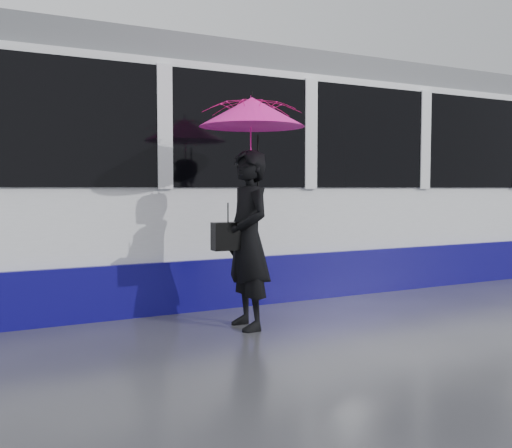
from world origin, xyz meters
TOP-DOWN VIEW (x-y plane):
  - ground at (0.00, 0.00)m, footprint 90.00×90.00m
  - rails at (0.00, 2.50)m, footprint 34.00×1.51m
  - tram at (1.37, 2.50)m, footprint 26.00×2.56m
  - woman at (-0.57, 0.24)m, footprint 0.47×0.70m
  - umbrella at (-0.52, 0.24)m, footprint 1.13×1.13m
  - handbag at (-0.79, 0.26)m, footprint 0.34×0.15m

SIDE VIEW (x-z plane):
  - ground at x=0.00m, z-range 0.00..0.00m
  - rails at x=0.00m, z-range 0.00..0.02m
  - woman at x=-0.57m, z-range 0.00..1.89m
  - handbag at x=-0.79m, z-range 0.75..1.23m
  - tram at x=1.37m, z-range -0.04..3.31m
  - umbrella at x=-0.52m, z-range 1.43..2.71m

